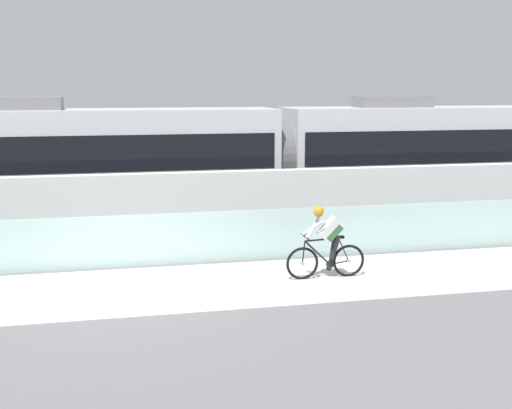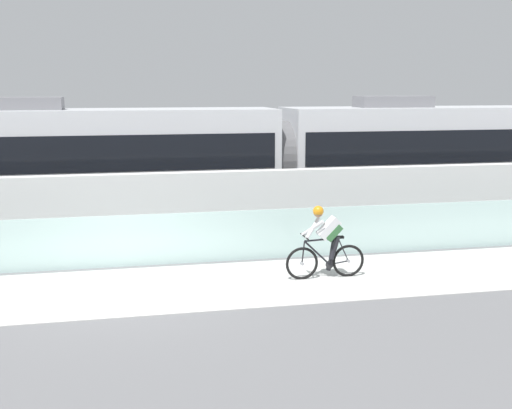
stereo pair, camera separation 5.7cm
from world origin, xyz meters
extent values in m
plane|color=slate|center=(0.00, 0.00, 0.00)|extent=(200.00, 200.00, 0.00)
cube|color=silver|center=(0.00, 0.00, 0.01)|extent=(32.00, 3.20, 0.01)
cube|color=silver|center=(0.00, 1.85, 0.60)|extent=(32.00, 0.05, 1.21)
cube|color=silver|center=(0.00, 3.65, 0.96)|extent=(32.00, 0.36, 1.92)
cube|color=#595654|center=(0.00, 6.13, 0.00)|extent=(32.00, 0.08, 0.01)
cube|color=#595654|center=(0.00, 7.57, 0.00)|extent=(32.00, 0.08, 0.01)
cube|color=silver|center=(-0.80, 6.85, 1.90)|extent=(11.00, 2.50, 3.10)
cube|color=black|center=(-0.80, 6.85, 2.25)|extent=(10.56, 2.54, 1.04)
cube|color=orange|center=(-0.80, 6.85, 0.53)|extent=(10.78, 2.53, 0.28)
cube|color=slate|center=(-2.78, 6.85, 3.63)|extent=(2.40, 1.10, 0.36)
cube|color=#232326|center=(2.72, 6.85, 0.36)|extent=(1.40, 1.88, 0.20)
cylinder|color=black|center=(2.72, 6.13, 0.30)|extent=(0.60, 0.10, 0.60)
cylinder|color=black|center=(2.72, 7.57, 0.30)|extent=(0.60, 0.10, 0.60)
cube|color=silver|center=(10.70, 6.85, 1.90)|extent=(11.00, 2.50, 3.10)
cube|color=black|center=(10.70, 6.85, 2.25)|extent=(10.56, 2.54, 1.04)
cube|color=orange|center=(10.70, 6.85, 0.53)|extent=(10.78, 2.53, 0.28)
cube|color=slate|center=(8.72, 6.85, 3.63)|extent=(2.40, 1.10, 0.36)
cube|color=#232326|center=(7.18, 6.85, 0.36)|extent=(1.40, 1.88, 0.20)
cylinder|color=black|center=(7.18, 6.13, 0.30)|extent=(0.60, 0.10, 0.60)
cylinder|color=black|center=(7.18, 7.57, 0.30)|extent=(0.60, 0.10, 0.60)
cylinder|color=#59595B|center=(4.95, 6.85, 1.90)|extent=(0.60, 2.30, 2.30)
torus|color=black|center=(3.74, 0.00, 0.36)|extent=(0.72, 0.06, 0.72)
cylinder|color=#99999E|center=(3.74, 0.00, 0.36)|extent=(0.07, 0.10, 0.07)
torus|color=black|center=(4.79, 0.00, 0.36)|extent=(0.72, 0.06, 0.72)
cylinder|color=#99999E|center=(4.79, 0.00, 0.36)|extent=(0.07, 0.10, 0.07)
cylinder|color=black|center=(4.08, 0.00, 0.57)|extent=(0.60, 0.04, 0.58)
cylinder|color=black|center=(4.46, 0.00, 0.59)|extent=(0.22, 0.04, 0.59)
cylinder|color=black|center=(4.17, 0.00, 0.86)|extent=(0.76, 0.04, 0.07)
cylinder|color=black|center=(4.58, 0.00, 0.33)|extent=(0.43, 0.03, 0.09)
cylinder|color=black|center=(4.67, 0.00, 0.62)|extent=(0.27, 0.02, 0.53)
cylinder|color=black|center=(3.77, 0.00, 0.60)|extent=(0.08, 0.03, 0.49)
cube|color=black|center=(4.55, 0.00, 0.90)|extent=(0.24, 0.10, 0.05)
cylinder|color=black|center=(3.79, 0.00, 0.95)|extent=(0.03, 0.58, 0.03)
cylinder|color=#262628|center=(4.37, 0.00, 0.30)|extent=(0.18, 0.02, 0.18)
cube|color=silver|center=(4.33, 0.00, 1.11)|extent=(0.50, 0.28, 0.51)
cube|color=#336638|center=(4.42, 0.00, 1.02)|extent=(0.38, 0.30, 0.38)
sphere|color=#997051|center=(4.09, 0.00, 1.46)|extent=(0.20, 0.20, 0.20)
sphere|color=orange|center=(4.09, 0.00, 1.49)|extent=(0.23, 0.23, 0.23)
cylinder|color=silver|center=(3.97, 0.00, 1.12)|extent=(0.44, 0.41, 0.41)
cylinder|color=silver|center=(3.97, 0.00, 1.12)|extent=(0.44, 0.41, 0.41)
cylinder|color=black|center=(4.44, 0.00, 0.55)|extent=(0.29, 0.33, 0.80)
cylinder|color=black|center=(4.44, 0.00, 0.69)|extent=(0.29, 0.33, 0.54)
camera|label=1|loc=(-0.06, -12.91, 4.10)|focal=45.29mm
camera|label=2|loc=(0.00, -12.93, 4.10)|focal=45.29mm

